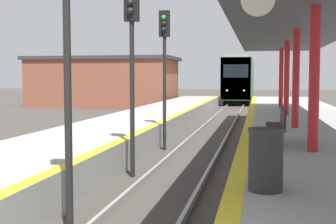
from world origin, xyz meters
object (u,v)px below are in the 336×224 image
(signal_mid, at_px, (132,45))
(signal_far, at_px, (164,54))
(trash_bin, at_px, (266,160))
(bench, at_px, (278,125))
(signal_near, at_px, (66,25))
(train, at_px, (240,79))

(signal_mid, height_order, signal_far, same)
(trash_bin, xyz_separation_m, bench, (0.38, 5.13, 0.02))
(signal_near, bearing_deg, trash_bin, 1.39)
(signal_near, distance_m, bench, 6.57)
(signal_far, height_order, bench, signal_far)
(trash_bin, bearing_deg, bench, 85.79)
(trash_bin, height_order, bench, trash_bin)
(train, xyz_separation_m, signal_mid, (-1.17, -40.66, 1.02))
(signal_far, distance_m, trash_bin, 9.79)
(signal_far, bearing_deg, signal_near, -88.38)
(signal_near, distance_m, signal_far, 9.05)
(train, bearing_deg, signal_near, -91.25)
(trash_bin, bearing_deg, signal_far, 110.47)
(signal_far, relative_size, bench, 2.62)
(train, relative_size, signal_far, 4.36)
(signal_near, relative_size, signal_mid, 1.00)
(signal_mid, relative_size, bench, 2.62)
(train, bearing_deg, signal_far, -91.97)
(signal_far, bearing_deg, train, 88.03)
(bench, bearing_deg, signal_far, 134.11)
(trash_bin, bearing_deg, signal_mid, 126.38)
(train, relative_size, signal_mid, 4.36)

